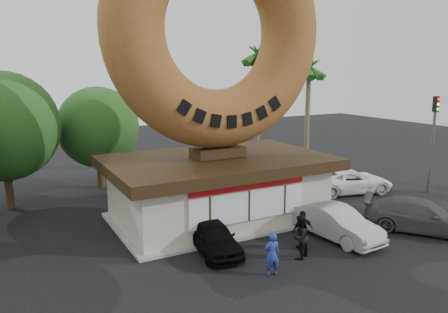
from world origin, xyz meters
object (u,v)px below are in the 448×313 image
at_px(donut_shop, 218,186).
at_px(person_left, 272,254).
at_px(person_right, 303,230).
at_px(car_white, 351,181).
at_px(car_silver, 337,223).
at_px(giant_donut, 217,31).
at_px(person_center, 300,237).
at_px(street_lamp, 126,117).
at_px(traffic_signal, 433,132).
at_px(car_black, 214,237).
at_px(car_grey, 421,216).

relative_size(donut_shop, person_left, 6.69).
bearing_deg(person_right, car_white, -141.93).
xyz_separation_m(person_right, car_silver, (2.11, 0.18, -0.11)).
height_order(giant_donut, person_center, giant_donut).
distance_m(person_center, car_silver, 2.99).
bearing_deg(person_right, street_lamp, -74.04).
xyz_separation_m(traffic_signal, person_left, (-15.17, -4.67, -3.03)).
bearing_deg(traffic_signal, car_black, -173.93).
bearing_deg(street_lamp, car_silver, -70.35).
xyz_separation_m(person_center, person_right, (0.73, 0.73, -0.08)).
distance_m(street_lamp, car_grey, 19.26).
relative_size(car_silver, car_white, 0.87).
xyz_separation_m(donut_shop, car_white, (9.70, 0.40, -1.03)).
bearing_deg(car_grey, car_silver, 125.78).
relative_size(giant_donut, person_right, 6.65).
relative_size(person_left, car_black, 0.43).
distance_m(street_lamp, car_silver, 16.42).
bearing_deg(person_left, car_silver, -150.50).
bearing_deg(car_grey, person_right, 132.41).
bearing_deg(person_right, giant_donut, -71.03).
xyz_separation_m(traffic_signal, person_center, (-13.32, -3.97, -2.94)).
height_order(person_center, car_silver, person_center).
xyz_separation_m(donut_shop, car_black, (-2.14, -3.71, -1.10)).
bearing_deg(car_silver, person_right, 179.91).
bearing_deg(donut_shop, car_black, -119.94).
xyz_separation_m(person_right, car_grey, (6.36, -1.01, -0.09)).
height_order(giant_donut, car_white, giant_donut).
height_order(donut_shop, car_black, donut_shop).
height_order(person_left, person_center, person_center).
relative_size(traffic_signal, person_left, 3.63).
xyz_separation_m(giant_donut, person_left, (-1.17, -6.68, -8.66)).
height_order(donut_shop, street_lamp, street_lamp).
bearing_deg(person_center, giant_donut, -107.77).
bearing_deg(person_right, car_silver, -171.21).
xyz_separation_m(car_black, car_white, (11.83, 4.11, 0.07)).
xyz_separation_m(donut_shop, car_silver, (3.52, -5.05, -1.02)).
xyz_separation_m(street_lamp, traffic_signal, (15.86, -12.01, -0.61)).
bearing_deg(street_lamp, donut_shop, -79.50).
distance_m(car_silver, car_white, 8.23).
relative_size(giant_donut, person_center, 6.11).
xyz_separation_m(giant_donut, person_right, (1.42, -5.24, -8.64)).
height_order(donut_shop, giant_donut, giant_donut).
xyz_separation_m(street_lamp, person_center, (2.54, -15.97, -3.55)).
bearing_deg(car_black, traffic_signal, 12.94).
relative_size(giant_donut, person_left, 6.80).
height_order(car_black, car_silver, car_silver).
bearing_deg(person_left, car_grey, -166.79).
distance_m(giant_donut, person_right, 10.20).
relative_size(street_lamp, car_white, 1.52).
height_order(giant_donut, car_black, giant_donut).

